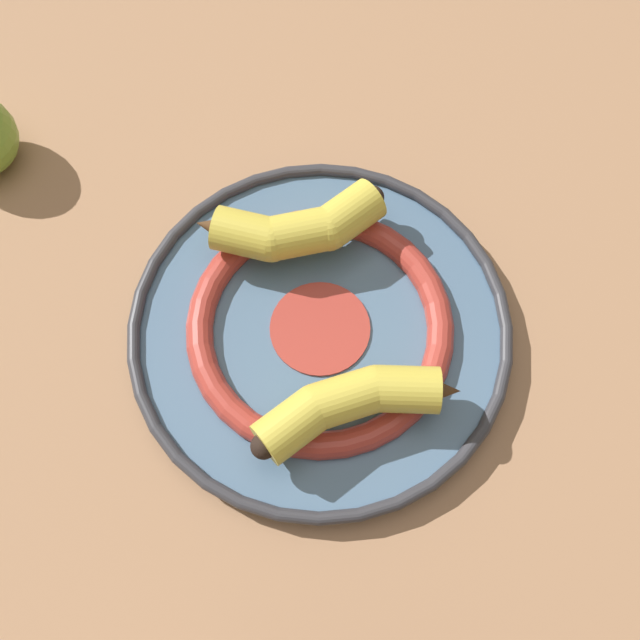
# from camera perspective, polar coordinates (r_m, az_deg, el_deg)

# --- Properties ---
(ground_plane) EXTENTS (2.80, 2.80, 0.00)m
(ground_plane) POSITION_cam_1_polar(r_m,az_deg,el_deg) (0.68, 1.68, 0.49)
(ground_plane) COLOR #A87A56
(decorative_bowl) EXTENTS (0.34, 0.34, 0.03)m
(decorative_bowl) POSITION_cam_1_polar(r_m,az_deg,el_deg) (0.66, -0.00, -0.68)
(decorative_bowl) COLOR slate
(decorative_bowl) RESTS_ON ground_plane
(banana_a) EXTENTS (0.17, 0.10, 0.04)m
(banana_a) POSITION_cam_1_polar(r_m,az_deg,el_deg) (0.66, -1.99, 6.99)
(banana_a) COLOR gold
(banana_a) RESTS_ON decorative_bowl
(banana_b) EXTENTS (0.18, 0.08, 0.04)m
(banana_b) POSITION_cam_1_polar(r_m,az_deg,el_deg) (0.60, 2.47, -6.30)
(banana_b) COLOR gold
(banana_b) RESTS_ON decorative_bowl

